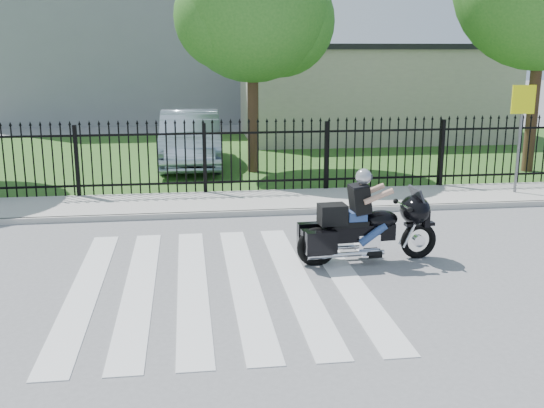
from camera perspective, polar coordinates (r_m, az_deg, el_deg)
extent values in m
plane|color=slate|center=(9.92, -4.81, -7.11)|extent=(120.00, 120.00, 0.00)
cube|color=#ADAAA3|center=(14.68, -5.85, 0.03)|extent=(40.00, 2.00, 0.12)
cube|color=#ADAAA3|center=(13.71, -5.70, -0.95)|extent=(40.00, 0.12, 0.12)
cube|color=#2B551D|center=(21.55, -6.50, 4.28)|extent=(40.00, 12.00, 0.02)
cube|color=black|center=(15.59, -6.00, 1.93)|extent=(26.00, 0.04, 0.05)
cube|color=black|center=(15.39, -6.11, 6.31)|extent=(26.00, 0.04, 0.05)
cylinder|color=#382316|center=(18.42, -1.72, 9.25)|extent=(0.32, 0.32, 4.16)
sphere|color=#29681D|center=(18.40, -1.78, 17.35)|extent=(4.20, 4.20, 4.20)
cylinder|color=#382316|center=(19.94, 22.47, 9.50)|extent=(0.32, 0.32, 4.80)
cube|color=#BCAF9C|center=(26.39, 8.77, 9.74)|extent=(10.00, 6.00, 3.50)
cube|color=black|center=(26.33, 8.92, 13.75)|extent=(10.20, 6.20, 0.20)
cube|color=gray|center=(35.44, -12.44, 17.45)|extent=(15.00, 10.00, 12.00)
torus|color=black|center=(11.25, 12.99, -3.22)|extent=(0.65, 0.16, 0.64)
torus|color=black|center=(10.65, 4.02, -3.86)|extent=(0.69, 0.18, 0.68)
cube|color=black|center=(10.80, 7.85, -2.56)|extent=(1.22, 0.30, 0.28)
ellipsoid|color=black|center=(10.87, 9.75, -1.35)|extent=(0.60, 0.41, 0.31)
cube|color=black|center=(10.70, 6.94, -1.71)|extent=(0.62, 0.34, 0.09)
cube|color=silver|center=(10.89, 8.52, -3.32)|extent=(0.39, 0.30, 0.28)
ellipsoid|color=black|center=(11.07, 12.70, -0.53)|extent=(0.55, 0.70, 0.50)
cube|color=black|center=(10.57, 5.43, -0.93)|extent=(0.47, 0.38, 0.34)
cube|color=navy|center=(10.70, 7.53, -1.10)|extent=(0.33, 0.30, 0.17)
sphere|color=#ABADB3|center=(10.59, 8.21, 2.44)|extent=(0.27, 0.27, 0.27)
imported|color=#8E9FB3|center=(19.68, -7.35, 5.84)|extent=(1.82, 5.08, 1.67)
cylinder|color=slate|center=(16.40, 21.27, 5.21)|extent=(0.07, 0.07, 2.46)
cube|color=#ECEE0C|center=(16.28, 21.62, 8.70)|extent=(0.56, 0.09, 0.67)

